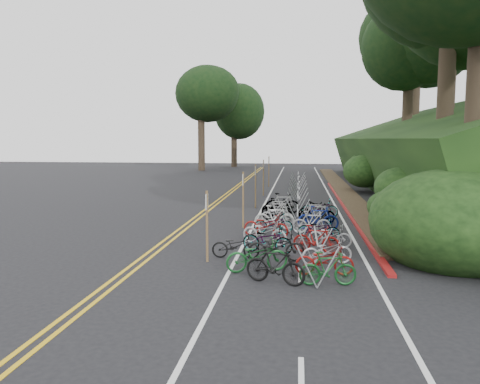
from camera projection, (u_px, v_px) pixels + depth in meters
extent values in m
plane|color=black|center=(209.00, 255.00, 15.95)|extent=(120.00, 120.00, 0.00)
cube|color=gold|center=(205.00, 210.00, 26.07)|extent=(0.12, 80.00, 0.01)
cube|color=gold|center=(210.00, 210.00, 26.03)|extent=(0.12, 80.00, 0.01)
cube|color=silver|center=(261.00, 211.00, 25.68)|extent=(0.12, 80.00, 0.01)
cube|color=silver|center=(339.00, 212.00, 25.16)|extent=(0.12, 80.00, 0.01)
cube|color=silver|center=(301.00, 380.00, 7.68)|extent=(0.10, 1.60, 0.01)
cube|color=silver|center=(300.00, 275.00, 13.59)|extent=(0.10, 1.60, 0.01)
cube|color=silver|center=(300.00, 234.00, 19.51)|extent=(0.10, 1.60, 0.01)
cube|color=silver|center=(299.00, 212.00, 25.42)|extent=(0.10, 1.60, 0.01)
cube|color=silver|center=(299.00, 198.00, 31.34)|extent=(0.10, 1.60, 0.01)
cube|color=silver|center=(299.00, 188.00, 37.25)|extent=(0.10, 1.60, 0.01)
cube|color=silver|center=(299.00, 182.00, 43.17)|extent=(0.10, 1.60, 0.01)
cube|color=silver|center=(299.00, 176.00, 49.08)|extent=(0.10, 1.60, 0.01)
cube|color=maroon|center=(345.00, 206.00, 27.07)|extent=(0.25, 28.00, 0.10)
cube|color=black|center=(437.00, 154.00, 35.65)|extent=(12.32, 44.00, 9.11)
cube|color=#382819|center=(341.00, 188.00, 36.84)|extent=(1.40, 44.00, 0.16)
ellipsoid|color=#284C19|center=(408.00, 215.00, 17.90)|extent=(2.00, 2.80, 1.60)
ellipsoid|color=#284C19|center=(402.00, 188.00, 22.67)|extent=(2.60, 3.64, 2.08)
ellipsoid|color=#284C19|center=(401.00, 171.00, 28.39)|extent=(2.20, 3.08, 1.76)
ellipsoid|color=#284C19|center=(364.00, 171.00, 34.53)|extent=(3.00, 4.20, 2.40)
ellipsoid|color=#284C19|center=(362.00, 165.00, 40.34)|extent=(2.40, 3.36, 1.92)
ellipsoid|color=#284C19|center=(371.00, 155.00, 44.04)|extent=(2.80, 3.92, 2.24)
ellipsoid|color=#284C19|center=(388.00, 207.00, 20.90)|extent=(1.80, 2.52, 1.44)
ellipsoid|color=#284C19|center=(401.00, 158.00, 32.16)|extent=(3.20, 4.48, 2.56)
ellipsoid|color=black|center=(451.00, 223.00, 15.32)|extent=(5.28, 6.16, 3.52)
cylinder|color=#2D2319|center=(476.00, 126.00, 17.23)|extent=(0.84, 0.84, 6.43)
cylinder|color=#2D2319|center=(446.00, 97.00, 25.72)|extent=(0.90, 0.90, 7.42)
cylinder|color=#2D2319|center=(448.00, 90.00, 33.16)|extent=(0.95, 0.95, 8.41)
cylinder|color=#2D2319|center=(407.00, 112.00, 41.30)|extent=(0.87, 0.87, 6.93)
ellipsoid|color=black|center=(410.00, 40.00, 40.59)|extent=(9.24, 9.24, 8.78)
cylinder|color=#2D2319|center=(415.00, 105.00, 48.74)|extent=(0.92, 0.92, 7.92)
ellipsoid|color=black|center=(418.00, 33.00, 47.92)|extent=(11.00, 11.00, 10.45)
cylinder|color=#2D2319|center=(201.00, 145.00, 58.10)|extent=(0.84, 0.84, 6.43)
ellipsoid|color=black|center=(201.00, 97.00, 57.43)|extent=(8.80, 8.80, 8.36)
cylinder|color=#2D2319|center=(234.00, 146.00, 65.64)|extent=(0.82, 0.82, 5.94)
ellipsoid|color=black|center=(234.00, 108.00, 65.04)|extent=(7.70, 7.70, 7.31)
cylinder|color=#97999D|center=(316.00, 235.00, 13.48)|extent=(0.05, 2.78, 0.05)
cylinder|color=#97999D|center=(307.00, 267.00, 12.31)|extent=(0.59, 0.04, 1.15)
cylinder|color=#97999D|center=(328.00, 268.00, 12.25)|extent=(0.59, 0.04, 1.15)
cylinder|color=#97999D|center=(305.00, 245.00, 14.85)|extent=(0.59, 0.04, 1.15)
cylinder|color=#97999D|center=(323.00, 245.00, 14.78)|extent=(0.59, 0.04, 1.15)
cylinder|color=#97999D|center=(298.00, 210.00, 18.40)|extent=(0.05, 3.00, 0.05)
cylinder|color=#97999D|center=(290.00, 231.00, 17.12)|extent=(0.58, 0.04, 1.13)
cylinder|color=#97999D|center=(305.00, 231.00, 17.05)|extent=(0.58, 0.04, 1.13)
cylinder|color=#97999D|center=(291.00, 218.00, 19.88)|extent=(0.58, 0.04, 1.13)
cylinder|color=#97999D|center=(304.00, 219.00, 19.81)|extent=(0.58, 0.04, 1.13)
cylinder|color=#97999D|center=(298.00, 195.00, 23.33)|extent=(0.05, 3.00, 0.05)
cylinder|color=#97999D|center=(292.00, 210.00, 22.05)|extent=(0.58, 0.04, 1.13)
cylinder|color=#97999D|center=(304.00, 211.00, 21.98)|extent=(0.58, 0.04, 1.13)
cylinder|color=#97999D|center=(292.00, 202.00, 24.81)|extent=(0.58, 0.04, 1.13)
cylinder|color=#97999D|center=(303.00, 203.00, 24.74)|extent=(0.58, 0.04, 1.13)
cylinder|color=#97999D|center=(298.00, 185.00, 28.26)|extent=(0.05, 3.00, 0.05)
cylinder|color=#97999D|center=(293.00, 197.00, 26.98)|extent=(0.58, 0.04, 1.13)
cylinder|color=#97999D|center=(303.00, 198.00, 26.91)|extent=(0.58, 0.04, 1.13)
cylinder|color=#97999D|center=(293.00, 192.00, 29.74)|extent=(0.58, 0.04, 1.13)
cylinder|color=#97999D|center=(302.00, 192.00, 29.67)|extent=(0.58, 0.04, 1.13)
cylinder|color=#97999D|center=(298.00, 178.00, 33.19)|extent=(0.05, 3.00, 0.05)
cylinder|color=#97999D|center=(294.00, 188.00, 31.91)|extent=(0.58, 0.04, 1.13)
cylinder|color=#97999D|center=(302.00, 188.00, 31.84)|extent=(0.58, 0.04, 1.13)
cylinder|color=#97999D|center=(294.00, 184.00, 34.67)|extent=(0.58, 0.04, 1.13)
cylinder|color=#97999D|center=(302.00, 184.00, 34.60)|extent=(0.58, 0.04, 1.13)
cylinder|color=#97999D|center=(298.00, 173.00, 38.12)|extent=(0.05, 3.00, 0.05)
cylinder|color=#97999D|center=(294.00, 182.00, 36.84)|extent=(0.58, 0.04, 1.13)
cylinder|color=#97999D|center=(302.00, 182.00, 36.77)|extent=(0.58, 0.04, 1.13)
cylinder|color=#97999D|center=(295.00, 179.00, 39.60)|extent=(0.58, 0.04, 1.13)
cylinder|color=#97999D|center=(301.00, 179.00, 39.53)|extent=(0.58, 0.04, 1.13)
cylinder|color=brown|center=(207.00, 227.00, 14.93)|extent=(0.08, 0.08, 2.30)
cube|color=silver|center=(207.00, 202.00, 14.84)|extent=(0.02, 0.40, 0.50)
cylinder|color=brown|center=(243.00, 200.00, 20.66)|extent=(0.08, 0.08, 2.50)
cube|color=silver|center=(243.00, 180.00, 20.56)|extent=(0.02, 0.40, 0.50)
cylinder|color=brown|center=(256.00, 186.00, 26.58)|extent=(0.08, 0.08, 2.50)
cube|color=silver|center=(256.00, 171.00, 26.47)|extent=(0.02, 0.40, 0.50)
cylinder|color=brown|center=(263.00, 178.00, 32.49)|extent=(0.08, 0.08, 2.50)
cube|color=silver|center=(263.00, 165.00, 32.39)|extent=(0.02, 0.40, 0.50)
cylinder|color=brown|center=(269.00, 172.00, 38.41)|extent=(0.08, 0.08, 2.50)
cube|color=silver|center=(269.00, 161.00, 38.30)|extent=(0.02, 0.40, 0.50)
imported|color=black|center=(236.00, 246.00, 15.48)|extent=(0.56, 1.59, 0.84)
imported|color=black|center=(275.00, 265.00, 12.71)|extent=(1.04, 1.80, 1.04)
imported|color=#144C1E|center=(328.00, 269.00, 12.56)|extent=(0.63, 1.60, 0.94)
imported|color=#144C1E|center=(257.00, 255.00, 13.89)|extent=(1.24, 1.99, 0.99)
imported|color=maroon|center=(324.00, 260.00, 13.53)|extent=(0.75, 1.75, 0.89)
imported|color=black|center=(276.00, 247.00, 15.08)|extent=(0.79, 1.88, 0.96)
imported|color=#9E9EA3|center=(327.00, 251.00, 14.71)|extent=(1.07, 1.76, 0.87)
imported|color=slate|center=(267.00, 240.00, 16.16)|extent=(1.15, 1.92, 0.95)
imported|color=maroon|center=(316.00, 239.00, 16.09)|extent=(0.87, 1.71, 0.99)
imported|color=#9E9EA3|center=(265.00, 232.00, 17.53)|extent=(1.26, 1.92, 0.95)
imported|color=#9E9EA3|center=(330.00, 235.00, 17.17)|extent=(0.94, 1.68, 0.84)
imported|color=maroon|center=(266.00, 225.00, 18.67)|extent=(1.15, 1.99, 0.99)
imported|color=slate|center=(319.00, 229.00, 18.25)|extent=(0.89, 1.73, 0.87)
imported|color=slate|center=(273.00, 223.00, 19.56)|extent=(0.61, 1.64, 0.86)
imported|color=#9E9EA3|center=(312.00, 222.00, 19.44)|extent=(0.49, 1.62, 0.97)
imported|color=beige|center=(275.00, 217.00, 20.42)|extent=(0.55, 1.78, 1.06)
imported|color=navy|center=(318.00, 218.00, 20.21)|extent=(0.63, 1.80, 1.06)
imported|color=#9E9EA3|center=(277.00, 215.00, 21.77)|extent=(0.96, 1.67, 0.83)
imported|color=slate|center=(317.00, 213.00, 21.72)|extent=(0.55, 1.69, 1.00)
imported|color=slate|center=(278.00, 210.00, 22.68)|extent=(0.82, 1.72, 1.00)
imported|color=slate|center=(314.00, 211.00, 22.71)|extent=(0.74, 1.60, 0.93)
imported|color=slate|center=(277.00, 207.00, 23.76)|extent=(0.47, 1.59, 0.95)
imported|color=slate|center=(320.00, 208.00, 23.55)|extent=(0.80, 1.88, 0.96)
imported|color=slate|center=(282.00, 203.00, 24.77)|extent=(0.72, 1.85, 1.08)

